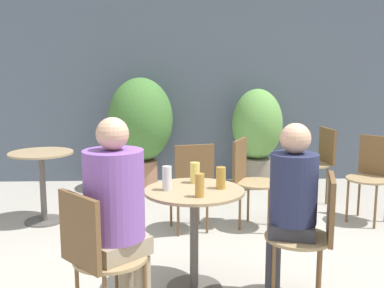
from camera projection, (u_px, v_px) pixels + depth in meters
storefront_wall at (200, 73)px, 6.14m from camera, size 10.00×0.06×3.00m
cafe_table_near at (194, 216)px, 3.09m from camera, size 0.69×0.69×0.72m
cafe_table_far at (42, 172)px, 4.52m from camera, size 0.63×0.63×0.72m
bistro_chair_0 at (96, 249)px, 2.53m from camera, size 0.50×0.50×0.87m
bistro_chair_1 at (314, 227)px, 2.90m from camera, size 0.47×0.45×0.87m
bistro_chair_2 at (191, 179)px, 4.19m from camera, size 0.45×0.47×0.87m
bistro_chair_3 at (249, 174)px, 4.38m from camera, size 0.49×0.48×0.87m
bistro_chair_4 at (372, 170)px, 4.57m from camera, size 0.50×0.50×0.87m
bistro_chair_5 at (319, 157)px, 5.24m from camera, size 0.45×0.43×0.87m
seated_person_0 at (117, 206)px, 2.60m from camera, size 0.45×0.44×1.27m
seated_person_1 at (291, 196)px, 2.90m from camera, size 0.35×0.33×1.20m
beer_glass_0 at (167, 178)px, 3.04m from camera, size 0.06×0.06×0.17m
beer_glass_1 at (200, 185)px, 2.87m from camera, size 0.06×0.06×0.15m
beer_glass_2 at (221, 178)px, 3.08m from camera, size 0.07×0.07×0.15m
beer_glass_3 at (195, 173)px, 3.23m from camera, size 0.07×0.07×0.15m
potted_plant_0 at (141, 124)px, 5.75m from camera, size 0.82×0.82×1.44m
potted_plant_1 at (257, 130)px, 5.87m from camera, size 0.66×0.66×1.30m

